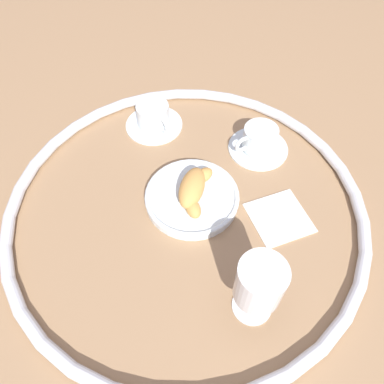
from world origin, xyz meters
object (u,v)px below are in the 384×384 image
object	(u,v)px
coffee_cup_far	(154,118)
folded_napkin	(279,219)
juice_glass_left	(260,284)
coffee_cup_near	(259,141)
pastry_plate	(192,197)
croissant_large	(194,188)

from	to	relation	value
coffee_cup_far	folded_napkin	xyz separation A→B (m)	(0.24, 0.29, -0.02)
coffee_cup_far	juice_glass_left	size ratio (longest dim) A/B	0.97
coffee_cup_near	juice_glass_left	distance (m)	0.38
pastry_plate	coffee_cup_far	bearing A→B (deg)	-151.00
juice_glass_left	folded_napkin	distance (m)	0.21
croissant_large	folded_napkin	distance (m)	0.18
pastry_plate	coffee_cup_near	size ratio (longest dim) A/B	1.41
croissant_large	coffee_cup_far	bearing A→B (deg)	-150.39
juice_glass_left	croissant_large	bearing A→B (deg)	-149.06
croissant_large	coffee_cup_near	world-z (taller)	croissant_large
croissant_large	coffee_cup_far	xyz separation A→B (m)	(-0.21, -0.12, -0.02)
coffee_cup_far	folded_napkin	size ratio (longest dim) A/B	1.24
coffee_cup_far	folded_napkin	bearing A→B (deg)	51.21
croissant_large	coffee_cup_near	distance (m)	0.21
croissant_large	juice_glass_left	distance (m)	0.25
coffee_cup_near	juice_glass_left	size ratio (longest dim) A/B	0.97
croissant_large	coffee_cup_near	bearing A→B (deg)	141.59
coffee_cup_near	croissant_large	bearing A→B (deg)	-38.41
pastry_plate	croissant_large	size ratio (longest dim) A/B	1.42
pastry_plate	folded_napkin	distance (m)	0.18
coffee_cup_far	pastry_plate	bearing A→B (deg)	29.00
folded_napkin	coffee_cup_near	bearing A→B (deg)	-166.34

